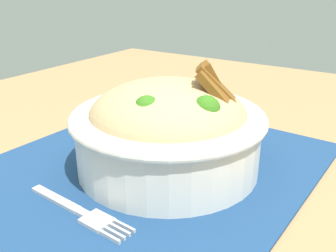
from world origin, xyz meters
The scene contains 4 objects.
table centered at (0.00, 0.00, 0.67)m, with size 1.26×0.99×0.72m.
placemat centered at (-0.02, 0.00, 0.73)m, with size 0.42×0.33×0.00m, color navy.
bowl centered at (-0.04, 0.02, 0.78)m, with size 0.21×0.21×0.12m.
fork centered at (0.08, 0.00, 0.73)m, with size 0.02×0.13×0.00m.
Camera 1 is at (0.28, 0.23, 0.93)m, focal length 40.59 mm.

